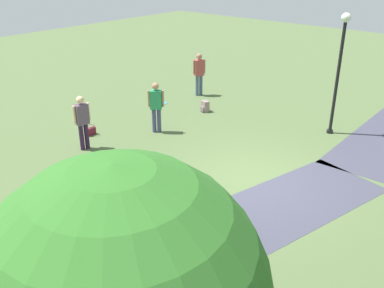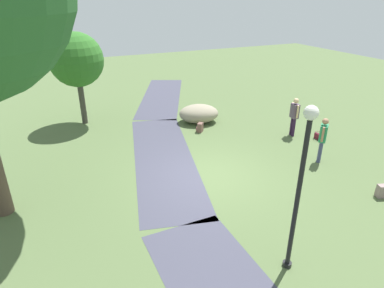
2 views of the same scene
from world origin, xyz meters
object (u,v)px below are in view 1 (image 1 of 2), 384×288
backpack_by_boulder (106,213)px  passerby_on_path (156,104)px  lamp_post (340,62)px  lawn_boulder (48,219)px  spare_backpack_on_lawn (205,106)px  frisbee_on_grass (164,103)px  handbag_on_grass (91,131)px  man_near_boulder (199,71)px  woman_with_handbag (82,119)px

backpack_by_boulder → passerby_on_path: bearing=-147.7°
lamp_post → backpack_by_boulder: lamp_post is taller
lawn_boulder → spare_backpack_on_lawn: bearing=-163.9°
lamp_post → backpack_by_boulder: bearing=-11.5°
passerby_on_path → frisbee_on_grass: size_ratio=7.35×
handbag_on_grass → spare_backpack_on_lawn: 4.30m
backpack_by_boulder → spare_backpack_on_lawn: (-6.81, -2.74, 0.00)m
lawn_boulder → handbag_on_grass: 5.33m
passerby_on_path → frisbee_on_grass: passerby_on_path is taller
lamp_post → handbag_on_grass: size_ratio=11.55×
man_near_boulder → backpack_by_boulder: man_near_boulder is taller
handbag_on_grass → backpack_by_boulder: bearing=56.4°
frisbee_on_grass → lawn_boulder: bearing=28.0°
lamp_post → spare_backpack_on_lawn: bearing=-76.3°
handbag_on_grass → frisbee_on_grass: bearing=-174.4°
man_near_boulder → lamp_post: bearing=87.1°
lawn_boulder → spare_backpack_on_lawn: 8.24m
passerby_on_path → spare_backpack_on_lawn: size_ratio=4.13×
woman_with_handbag → spare_backpack_on_lawn: (-4.83, 0.67, -0.76)m
lamp_post → passerby_on_path: (3.58, -4.31, -1.35)m
handbag_on_grass → spare_backpack_on_lawn: spare_backpack_on_lawn is taller
woman_with_handbag → passerby_on_path: passerby_on_path is taller
passerby_on_path → backpack_by_boulder: (4.29, 2.71, -0.76)m
lawn_boulder → man_near_boulder: bearing=-158.4°
lamp_post → frisbee_on_grass: size_ratio=16.72×
frisbee_on_grass → woman_with_handbag: bearing=13.6°
lawn_boulder → frisbee_on_grass: bearing=-152.0°
lawn_boulder → man_near_boulder: man_near_boulder is taller
handbag_on_grass → frisbee_on_grass: size_ratio=1.45×
man_near_boulder → backpack_by_boulder: 9.18m
man_near_boulder → passerby_on_path: bearing=20.2°
lamp_post → spare_backpack_on_lawn: 4.94m
spare_backpack_on_lawn → woman_with_handbag: bearing=-7.9°
handbag_on_grass → spare_backpack_on_lawn: bearing=161.0°
lawn_boulder → man_near_boulder: size_ratio=1.26×
passerby_on_path → frisbee_on_grass: bearing=-140.8°
woman_with_handbag → passerby_on_path: size_ratio=0.99×
lamp_post → handbag_on_grass: 7.99m
woman_with_handbag → handbag_on_grass: bearing=-136.7°
woman_with_handbag → spare_backpack_on_lawn: woman_with_handbag is taller
frisbee_on_grass → handbag_on_grass: bearing=5.6°
man_near_boulder → frisbee_on_grass: (1.67, -0.37, -0.99)m
man_near_boulder → backpack_by_boulder: size_ratio=4.28×
lamp_post → backpack_by_boulder: size_ratio=9.39×
man_near_boulder → backpack_by_boulder: (8.16, 4.13, -0.80)m
lamp_post → passerby_on_path: 5.76m
spare_backpack_on_lawn → frisbee_on_grass: size_ratio=1.78×
spare_backpack_on_lawn → lamp_post: bearing=103.7°
lamp_post → spare_backpack_on_lawn: size_ratio=9.39×
passerby_on_path → frisbee_on_grass: 2.99m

